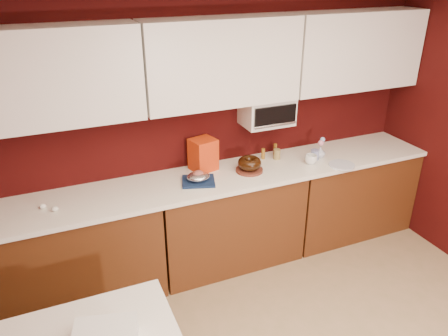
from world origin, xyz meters
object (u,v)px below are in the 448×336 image
object	(u,v)px
bundt_cake	(249,163)
blue_jar	(315,155)
pandoro_box	(203,154)
foil_ham_nest	(198,177)
coffee_mug	(311,158)
flower_vase	(320,151)
toaster_oven	(267,111)

from	to	relation	value
bundt_cake	blue_jar	distance (m)	0.68
pandoro_box	blue_jar	bearing A→B (deg)	-25.66
bundt_cake	pandoro_box	xyz separation A→B (m)	(-0.36, 0.20, 0.06)
bundt_cake	foil_ham_nest	world-z (taller)	bundt_cake
coffee_mug	blue_jar	xyz separation A→B (m)	(0.09, 0.07, -0.01)
flower_vase	coffee_mug	bearing A→B (deg)	-150.55
coffee_mug	flower_vase	size ratio (longest dim) A/B	0.88
foil_ham_nest	blue_jar	bearing A→B (deg)	1.09
toaster_oven	bundt_cake	bearing A→B (deg)	-144.08
flower_vase	pandoro_box	bearing A→B (deg)	170.38
pandoro_box	coffee_mug	distance (m)	0.99
foil_ham_nest	blue_jar	distance (m)	1.17
pandoro_box	coffee_mug	xyz separation A→B (m)	(0.95, -0.28, -0.09)
toaster_oven	flower_vase	distance (m)	0.67
coffee_mug	flower_vase	distance (m)	0.19
toaster_oven	foil_ham_nest	xyz separation A→B (m)	(-0.74, -0.21, -0.42)
bundt_cake	coffee_mug	size ratio (longest dim) A/B	1.95
pandoro_box	coffee_mug	size ratio (longest dim) A/B	2.67
blue_jar	toaster_oven	bearing A→B (deg)	156.74
foil_ham_nest	coffee_mug	world-z (taller)	coffee_mug
foil_ham_nest	pandoro_box	world-z (taller)	pandoro_box
toaster_oven	foil_ham_nest	world-z (taller)	toaster_oven
toaster_oven	blue_jar	xyz separation A→B (m)	(0.43, -0.19, -0.43)
foil_ham_nest	coffee_mug	xyz separation A→B (m)	(1.08, -0.05, -0.00)
toaster_oven	blue_jar	bearing A→B (deg)	-23.26
toaster_oven	flower_vase	bearing A→B (deg)	-18.39
toaster_oven	coffee_mug	xyz separation A→B (m)	(0.34, -0.26, -0.42)
coffee_mug	flower_vase	bearing A→B (deg)	29.45
toaster_oven	foil_ham_nest	size ratio (longest dim) A/B	2.31
bundt_cake	blue_jar	size ratio (longest dim) A/B	2.22
bundt_cake	flower_vase	world-z (taller)	same
bundt_cake	coffee_mug	world-z (taller)	bundt_cake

